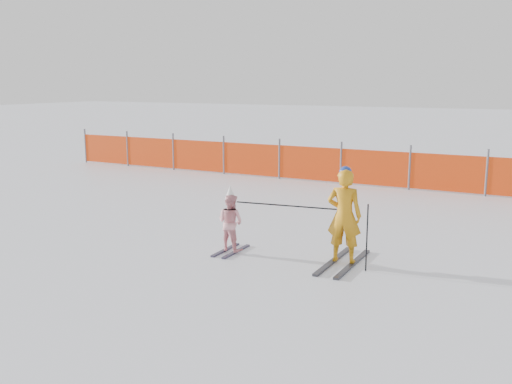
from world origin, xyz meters
TOP-DOWN VIEW (x-y plane):
  - ground at (0.00, 0.00)m, footprint 120.00×120.00m
  - adult at (1.78, 0.20)m, footprint 0.61×1.65m
  - child at (-0.21, -0.07)m, footprint 0.53×0.90m
  - ski_poles at (1.34, 0.04)m, footprint 2.33×0.26m
  - safety_fence at (-3.23, 7.36)m, footprint 15.18×0.06m

SIDE VIEW (x-z plane):
  - ground at x=0.00m, z-range 0.00..0.00m
  - child at x=-0.21m, z-range -0.05..1.14m
  - safety_fence at x=-3.23m, z-range -0.07..1.18m
  - ski_poles at x=1.34m, z-range 0.23..1.32m
  - adult at x=1.78m, z-range -0.01..1.62m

